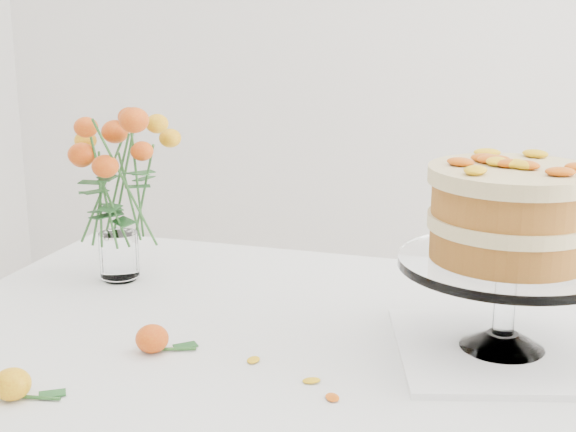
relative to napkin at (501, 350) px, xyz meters
name	(u,v)px	position (x,y,z in m)	size (l,w,h in m)	color
table	(347,393)	(-0.23, -0.04, -0.09)	(1.43, 0.93, 0.76)	tan
napkin	(501,350)	(0.00, 0.00, 0.00)	(0.31, 0.31, 0.01)	white
cake_stand	(510,224)	(0.00, 0.00, 0.20)	(0.32, 0.32, 0.29)	white
rose_vase	(114,168)	(-0.72, 0.14, 0.21)	(0.29, 0.29, 0.37)	white
loose_rose_near	(12,384)	(-0.61, -0.34, 0.02)	(0.09, 0.05, 0.04)	yellow
loose_rose_far	(152,339)	(-0.51, -0.15, 0.02)	(0.09, 0.05, 0.04)	red
stray_petal_a	(253,360)	(-0.35, -0.14, 0.00)	(0.03, 0.02, 0.00)	#F3B50F
stray_petal_b	(311,381)	(-0.25, -0.18, 0.00)	(0.03, 0.02, 0.00)	#F3B50F
stray_petal_c	(332,398)	(-0.21, -0.22, 0.00)	(0.03, 0.02, 0.00)	#F3B50F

